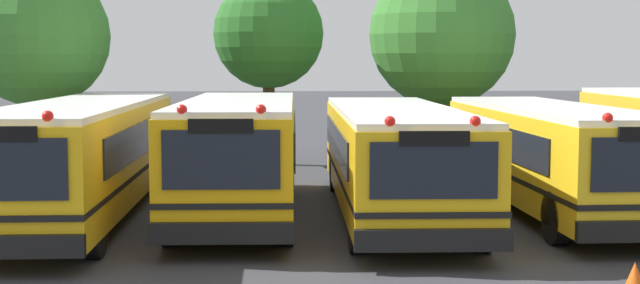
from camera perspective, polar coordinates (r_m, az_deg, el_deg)
The scene contains 9 objects.
ground_plane at distance 19.60m, azimuth 4.92°, elevation -4.64°, with size 160.00×160.00×0.00m, color #38383D.
school_bus_0 at distance 19.72m, azimuth -15.18°, elevation -0.69°, with size 2.54×11.61×2.62m.
school_bus_1 at distance 19.15m, azimuth -5.31°, elevation -0.65°, with size 2.62×9.56×2.66m.
school_bus_2 at distance 19.19m, azimuth 4.89°, elevation -0.86°, with size 2.71×10.79×2.51m.
school_bus_3 at distance 20.28m, azimuth 14.82°, elevation -0.67°, with size 2.62×10.29×2.52m.
tree_0 at distance 26.61m, azimuth -18.00°, elevation 6.76°, with size 4.14×4.14×6.18m.
tree_1 at distance 28.48m, azimuth -3.35°, elevation 7.08°, with size 3.58×3.58×6.07m.
tree_2 at distance 28.68m, azimuth 8.30°, elevation 6.97°, with size 4.72×4.72×6.60m.
traffic_cone at distance 13.54m, azimuth 19.89°, elevation -8.40°, with size 0.37×0.37×0.49m, color #EA5914.
Camera 1 is at (-2.60, -19.14, 3.38)m, focal length 48.92 mm.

